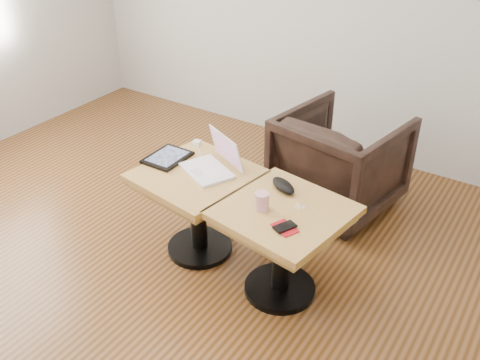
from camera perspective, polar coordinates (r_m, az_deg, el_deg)
The scene contains 11 objects.
room_shell at distance 2.34m, azimuth -14.78°, elevation 12.41°, with size 4.52×4.52×2.71m.
side_table_left at distance 3.08m, azimuth -4.58°, elevation -1.40°, with size 0.68×0.68×0.55m.
side_table_right at distance 2.78m, azimuth 4.58°, elevation -5.43°, with size 0.68×0.68×0.55m.
laptop at distance 3.01m, azimuth -2.89°, elevation 1.79°, with size 0.38×0.36×0.21m.
tablet at distance 3.16m, azimuth -7.74°, elevation 2.40°, with size 0.21×0.26×0.02m.
charging_adapter at distance 3.30m, azimuth -4.62°, elevation 3.98°, with size 0.04×0.04×0.03m, color white.
glasses_case at distance 2.84m, azimuth 4.64°, elevation -0.60°, with size 0.18×0.08×0.06m, color black.
striped_cup at distance 2.67m, azimuth 2.32°, elevation -2.29°, with size 0.07×0.07×0.09m, color #DC5C7C.
earbuds_tangle at distance 2.72m, azimuth 6.49°, elevation -2.82°, with size 0.06×0.04×0.01m.
phone_on_sleeve at distance 2.56m, azimuth 4.80°, elevation -5.06°, with size 0.15×0.13×0.02m.
armchair at distance 3.61m, azimuth 10.62°, elevation 1.98°, with size 0.71×0.73×0.67m, color #311F19.
Camera 1 is at (1.67, -1.47, 2.07)m, focal length 40.00 mm.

